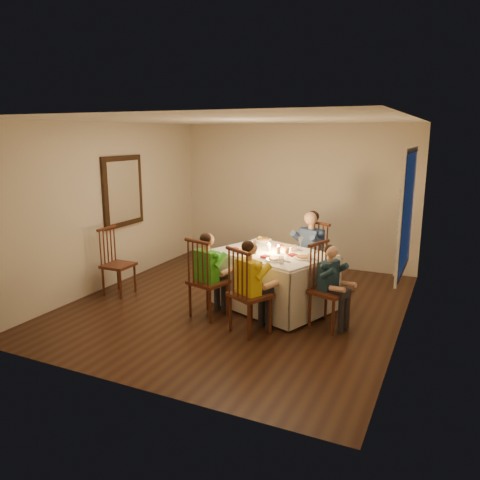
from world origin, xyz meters
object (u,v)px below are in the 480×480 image
at_px(chair_near_right, 250,331).
at_px(chair_extra, 120,294).
at_px(chair_near_left, 209,316).
at_px(child_teal, 328,327).
at_px(adult, 308,292).
at_px(serving_bowl, 263,241).
at_px(child_yellow, 250,331).
at_px(chair_adult, 308,292).
at_px(chair_end, 328,327).
at_px(dining_table, 273,268).
at_px(child_green, 209,316).

xyz_separation_m(chair_near_right, chair_extra, (-2.39, 0.43, 0.00)).
distance_m(chair_near_left, child_teal, 1.60).
height_order(adult, serving_bowl, serving_bowl).
relative_size(chair_near_left, serving_bowl, 4.58).
bearing_deg(child_yellow, adult, -70.47).
bearing_deg(chair_adult, chair_end, -37.90).
bearing_deg(chair_extra, serving_bowl, -64.63).
bearing_deg(chair_near_left, chair_end, -154.51).
height_order(dining_table, serving_bowl, serving_bowl).
bearing_deg(chair_end, child_green, 119.66).
height_order(dining_table, chair_extra, dining_table).
bearing_deg(adult, chair_extra, -128.71).
relative_size(dining_table, child_teal, 1.70).
relative_size(chair_near_left, child_teal, 1.01).
distance_m(chair_near_right, chair_extra, 2.43).
relative_size(chair_near_right, chair_end, 1.00).
xyz_separation_m(chair_adult, chair_near_right, (-0.22, -1.76, 0.00)).
xyz_separation_m(child_green, child_teal, (1.57, 0.32, 0.00)).
height_order(chair_near_left, child_teal, chair_near_left).
distance_m(child_yellow, serving_bowl, 1.68).
distance_m(chair_end, serving_bowl, 1.74).
bearing_deg(chair_adult, child_green, -97.12).
height_order(chair_adult, child_green, child_green).
bearing_deg(chair_extra, child_teal, -88.58).
distance_m(chair_end, adult, 1.37).
distance_m(chair_extra, child_green, 1.69).
bearing_deg(serving_bowl, child_green, -104.71).
height_order(chair_adult, chair_near_right, same).
relative_size(dining_table, chair_end, 1.67).
distance_m(chair_near_left, chair_extra, 1.69).
relative_size(chair_near_left, child_yellow, 0.93).
bearing_deg(dining_table, chair_adult, 92.02).
relative_size(chair_adult, chair_extra, 1.05).
height_order(chair_near_right, child_green, child_green).
bearing_deg(chair_adult, child_teal, -37.90).
height_order(child_green, child_yellow, child_yellow).
height_order(adult, child_green, adult).
relative_size(child_teal, serving_bowl, 4.52).
xyz_separation_m(chair_near_right, child_teal, (0.86, 0.55, 0.00)).
xyz_separation_m(chair_end, child_green, (-1.57, -0.32, 0.00)).
bearing_deg(dining_table, chair_near_left, -112.69).
height_order(child_green, serving_bowl, serving_bowl).
xyz_separation_m(chair_near_left, child_teal, (1.57, 0.32, 0.00)).
relative_size(dining_table, chair_extra, 1.76).
distance_m(chair_adult, chair_near_right, 1.77).
distance_m(chair_near_right, child_teal, 1.02).
distance_m(dining_table, chair_end, 1.15).
relative_size(chair_adult, child_teal, 1.01).
xyz_separation_m(chair_adult, child_teal, (0.64, -1.21, 0.00)).
bearing_deg(chair_end, chair_near_left, 119.66).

